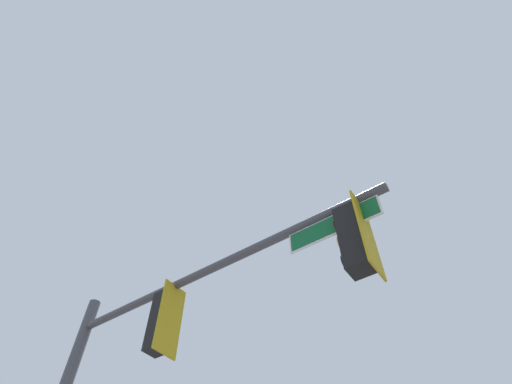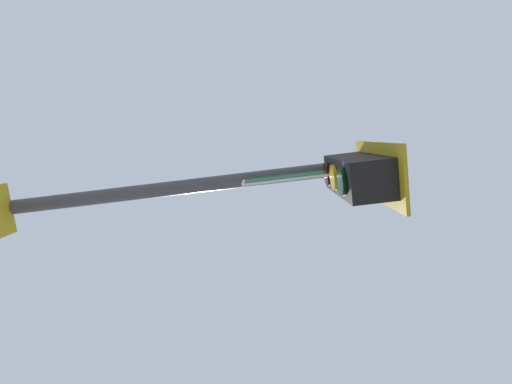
# 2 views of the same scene
# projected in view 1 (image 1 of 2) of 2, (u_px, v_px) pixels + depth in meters

# --- Properties ---
(signal_pole_near) EXTENTS (6.74, 0.65, 6.43)m
(signal_pole_near) POSITION_uv_depth(u_px,v_px,m) (154.00, 360.00, 6.36)
(signal_pole_near) COLOR #47474C
(signal_pole_near) RESTS_ON ground_plane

